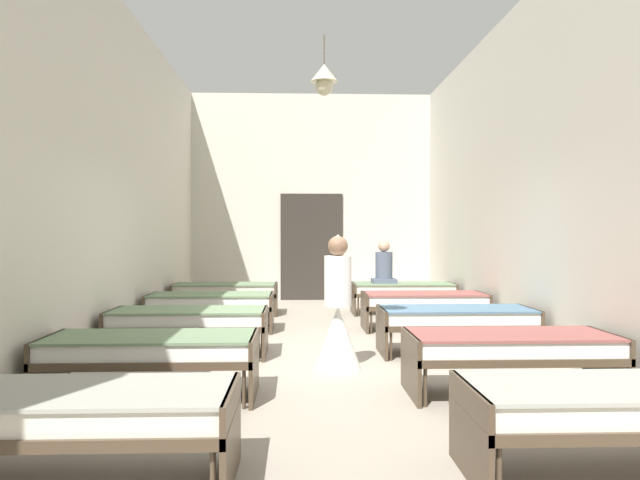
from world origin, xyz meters
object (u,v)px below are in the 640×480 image
bed_right_row_3 (424,302)px  bed_left_row_4 (226,291)px  bed_right_row_0 (620,406)px  bed_right_row_2 (456,319)px  bed_left_row_2 (189,320)px  patient_seated_primary (384,267)px  bed_right_row_4 (403,290)px  bed_left_row_3 (211,302)px  bed_left_row_1 (151,350)px  nurse_near_aisle (338,321)px  bed_right_row_1 (510,348)px  bed_left_row_0 (73,412)px

bed_right_row_3 → bed_left_row_4: bearing=150.0°
bed_right_row_0 → bed_left_row_4: size_ratio=1.00×
bed_right_row_2 → bed_right_row_3: (0.00, 1.90, 0.00)m
bed_left_row_2 → patient_seated_primary: size_ratio=2.37×
bed_right_row_0 → patient_seated_primary: bearing=92.6°
bed_right_row_4 → patient_seated_primary: size_ratio=2.37×
bed_left_row_3 → patient_seated_primary: 3.54m
bed_right_row_2 → bed_right_row_4: same height
bed_left_row_1 → nurse_near_aisle: 2.09m
bed_left_row_1 → bed_right_row_1: bearing=0.0°
bed_right_row_4 → nurse_near_aisle: size_ratio=1.28×
bed_right_row_3 → nurse_near_aisle: (-1.53, -2.70, 0.09)m
bed_right_row_2 → bed_left_row_3: 3.81m
bed_right_row_1 → nurse_near_aisle: (-1.53, 1.10, 0.09)m
bed_left_row_1 → bed_right_row_1: (3.30, 0.00, 0.00)m
bed_left_row_1 → bed_right_row_3: (3.30, 3.80, 0.00)m
bed_left_row_3 → bed_right_row_2: bearing=-30.0°
bed_right_row_3 → bed_left_row_0: bearing=-120.0°
bed_left_row_1 → bed_left_row_3: (0.00, 3.80, 0.00)m
bed_right_row_0 → bed_right_row_4: (0.00, 7.60, 0.00)m
bed_right_row_3 → bed_right_row_0: bearing=-90.0°
bed_right_row_1 → bed_left_row_3: same height
bed_left_row_3 → bed_right_row_3: same height
bed_left_row_0 → bed_right_row_1: same height
bed_right_row_1 → bed_left_row_4: bearing=120.0°
bed_left_row_1 → bed_right_row_3: 5.03m
bed_left_row_0 → bed_right_row_1: size_ratio=1.00×
bed_right_row_2 → nurse_near_aisle: nurse_near_aisle is taller
patient_seated_primary → bed_left_row_3: bearing=-147.0°
bed_right_row_3 → bed_right_row_2: bearing=-90.0°
bed_left_row_2 → bed_right_row_2: same height
bed_right_row_1 → bed_right_row_2: size_ratio=1.00×
bed_left_row_1 → patient_seated_primary: 6.45m
bed_right_row_4 → patient_seated_primary: patient_seated_primary is taller
bed_right_row_2 → nurse_near_aisle: (-1.53, -0.80, 0.09)m
bed_left_row_2 → bed_left_row_4: bearing=90.0°
bed_left_row_1 → bed_right_row_4: same height
bed_left_row_4 → bed_right_row_4: bearing=0.0°
bed_right_row_3 → nurse_near_aisle: size_ratio=1.28×
bed_left_row_0 → bed_right_row_0: bearing=0.0°
bed_right_row_1 → bed_left_row_3: bearing=130.9°
bed_right_row_1 → bed_right_row_4: bearing=90.0°
bed_right_row_1 → bed_right_row_4: 5.70m
bed_left_row_2 → nurse_near_aisle: bearing=-24.3°
bed_left_row_2 → bed_right_row_2: bearing=0.0°
bed_right_row_4 → bed_right_row_2: bearing=-90.0°
bed_left_row_0 → bed_left_row_4: (0.00, 7.60, 0.00)m
bed_left_row_0 → bed_left_row_2: same height
bed_left_row_0 → bed_left_row_4: size_ratio=1.00×
bed_right_row_3 → bed_right_row_1: bearing=-90.0°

